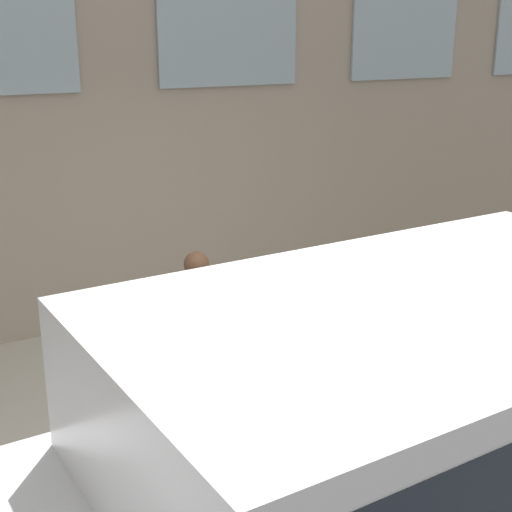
{
  "coord_description": "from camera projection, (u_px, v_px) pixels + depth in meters",
  "views": [
    {
      "loc": [
        -3.25,
        2.38,
        2.79
      ],
      "look_at": [
        0.85,
        -0.17,
        1.29
      ],
      "focal_mm": 50.0,
      "sensor_mm": 36.0,
      "label": 1
    }
  ],
  "objects": [
    {
      "name": "sidewalk",
      "position": [
        201.0,
        383.0,
        5.8
      ],
      "size": [
        2.86,
        60.0,
        0.17
      ],
      "color": "#A8A093",
      "rests_on": "ground_plane"
    },
    {
      "name": "parked_truck_silver_near",
      "position": [
        412.0,
        448.0,
        3.21
      ],
      "size": [
        1.88,
        4.68,
        1.75
      ],
      "color": "black",
      "rests_on": "ground_plane"
    },
    {
      "name": "person",
      "position": [
        198.0,
        312.0,
        5.2
      ],
      "size": [
        0.28,
        0.18,
        1.14
      ],
      "rotation": [
        0.0,
        0.0,
        -0.0
      ],
      "color": "#998466",
      "rests_on": "sidewalk"
    },
    {
      "name": "fire_hydrant",
      "position": [
        314.0,
        349.0,
        5.24
      ],
      "size": [
        0.35,
        0.46,
        0.8
      ],
      "color": "gold",
      "rests_on": "sidewalk"
    },
    {
      "name": "ground_plane",
      "position": [
        303.0,
        481.0,
        4.66
      ],
      "size": [
        80.0,
        80.0,
        0.0
      ],
      "primitive_type": "plane",
      "color": "#38383A"
    }
  ]
}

